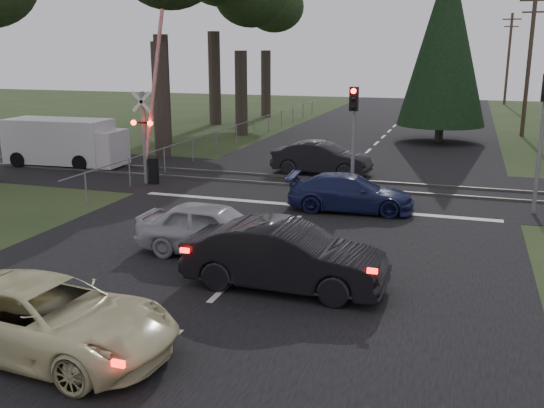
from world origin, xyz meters
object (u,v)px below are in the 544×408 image
at_px(white_van, 68,142).
at_px(utility_pole_mid, 529,61).
at_px(cream_coupe, 47,318).
at_px(traffic_signal_center, 353,121).
at_px(dark_car_far, 322,158).
at_px(blue_sedan, 351,193).
at_px(dark_hatchback, 285,257).
at_px(silver_car, 213,229).
at_px(utility_pole_far, 508,57).
at_px(crossing_signal, 149,135).

bearing_deg(white_van, utility_pole_mid, 36.00).
xyz_separation_m(cream_coupe, white_van, (-11.20, 16.01, 0.44)).
relative_size(traffic_signal_center, utility_pole_mid, 0.46).
xyz_separation_m(utility_pole_mid, cream_coupe, (-10.38, -33.77, -4.04)).
height_order(traffic_signal_center, cream_coupe, traffic_signal_center).
xyz_separation_m(dark_car_far, white_van, (-12.12, -1.67, 0.41)).
height_order(utility_pole_mid, blue_sedan, utility_pole_mid).
relative_size(dark_hatchback, white_van, 0.81).
height_order(dark_hatchback, white_van, white_van).
relative_size(dark_hatchback, silver_car, 1.12).
relative_size(utility_pole_mid, white_van, 1.55).
bearing_deg(utility_pole_far, silver_car, -100.44).
distance_m(traffic_signal_center, utility_pole_mid, 20.82).
distance_m(traffic_signal_center, blue_sedan, 3.45).
bearing_deg(traffic_signal_center, blue_sedan, -80.02).
bearing_deg(cream_coupe, white_van, 39.18).
height_order(crossing_signal, traffic_signal_center, crossing_signal).
relative_size(utility_pole_mid, dark_car_far, 2.05).
distance_m(dark_hatchback, white_van, 18.56).
height_order(blue_sedan, dark_car_far, dark_car_far).
relative_size(utility_pole_mid, blue_sedan, 2.07).
bearing_deg(utility_pole_far, traffic_signal_center, -99.60).
bearing_deg(dark_car_far, blue_sedan, -154.30).
bearing_deg(white_van, traffic_signal_center, -9.78).
bearing_deg(dark_car_far, traffic_signal_center, -145.49).
height_order(cream_coupe, silver_car, silver_car).
xyz_separation_m(blue_sedan, white_van, (-14.55, 4.20, 0.50)).
bearing_deg(utility_pole_far, white_van, -116.78).
distance_m(dark_hatchback, dark_car_far, 13.54).
xyz_separation_m(traffic_signal_center, blue_sedan, (0.46, -2.64, -2.17)).
distance_m(traffic_signal_center, utility_pole_far, 44.99).
xyz_separation_m(utility_pole_far, silver_car, (-9.71, -52.71, -4.01)).
xyz_separation_m(utility_pole_mid, dark_hatchback, (-7.16, -29.43, -3.95)).
height_order(utility_pole_mid, dark_car_far, utility_pole_mid).
bearing_deg(crossing_signal, cream_coupe, -68.31).
height_order(traffic_signal_center, blue_sedan, traffic_signal_center).
distance_m(dark_hatchback, silver_car, 3.08).
xyz_separation_m(dark_hatchback, white_van, (-14.42, 11.67, 0.35)).
bearing_deg(silver_car, utility_pole_far, -10.62).
bearing_deg(traffic_signal_center, crossing_signal, -173.85).
xyz_separation_m(crossing_signal, utility_pole_far, (15.77, 45.21, 2.67)).
xyz_separation_m(utility_pole_mid, blue_sedan, (-7.04, -21.96, -4.09)).
xyz_separation_m(traffic_signal_center, dark_hatchback, (0.34, -10.11, -2.03)).
bearing_deg(blue_sedan, utility_pole_far, -13.02).
distance_m(silver_car, dark_car_far, 11.62).
distance_m(utility_pole_mid, utility_pole_far, 25.00).
relative_size(cream_coupe, dark_hatchback, 1.05).
bearing_deg(cream_coupe, utility_pole_mid, -12.90).
distance_m(crossing_signal, utility_pole_far, 47.96).
height_order(traffic_signal_center, silver_car, traffic_signal_center).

